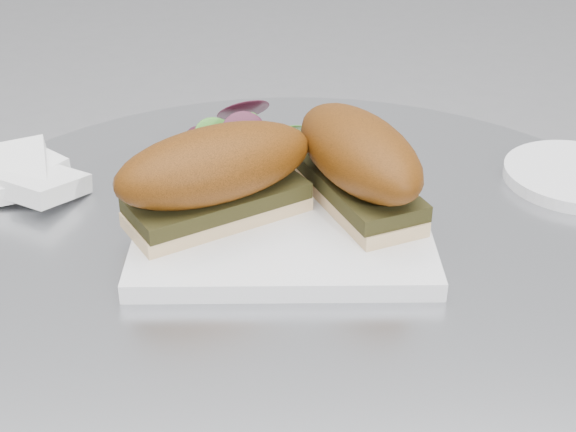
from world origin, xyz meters
name	(u,v)px	position (x,y,z in m)	size (l,w,h in m)	color
plate	(282,213)	(-0.01, 0.06, 0.74)	(0.25, 0.25, 0.02)	white
sandwich_left	(216,174)	(-0.07, 0.04, 0.79)	(0.19, 0.15, 0.08)	#D6B486
sandwich_right	(358,161)	(0.05, 0.06, 0.79)	(0.13, 0.18, 0.08)	#D6B486
salad	(238,144)	(-0.05, 0.13, 0.77)	(0.12, 0.12, 0.05)	#519430
napkin	(23,185)	(-0.25, 0.12, 0.74)	(0.11, 0.11, 0.02)	white
saucer	(576,176)	(0.28, 0.12, 0.74)	(0.14, 0.14, 0.01)	white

